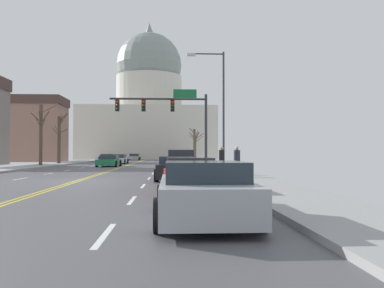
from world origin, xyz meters
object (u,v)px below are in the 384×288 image
Objects in this scene: sedan_oncoming_01 at (119,159)px; sedan_oncoming_00 at (109,161)px; pedestrian_00 at (222,159)px; pickup_truck_near_00 at (181,163)px; bicycle_parked at (219,169)px; sedan_oncoming_03 at (134,157)px; sedan_near_03 at (204,192)px; sedan_near_01 at (176,169)px; pedestrian_01 at (237,160)px; sedan_oncoming_02 at (107,158)px; signal_gantry at (171,111)px; street_lamp_right at (219,100)px; sedan_near_02 at (189,176)px.

sedan_oncoming_00 is at bearing -89.07° from sedan_oncoming_01.
pickup_truck_near_00 is at bearing 118.33° from pedestrian_00.
sedan_oncoming_03 is at bearing 100.18° from bicycle_parked.
pickup_truck_near_00 is 15.35m from sedan_oncoming_00.
sedan_near_03 reaches higher than sedan_oncoming_01.
sedan_near_01 is at bearing -93.63° from pickup_truck_near_00.
bicycle_parked is (9.28, -28.01, -0.08)m from sedan_oncoming_01.
sedan_near_01 is at bearing -133.55° from bicycle_parked.
pedestrian_00 is at bearing 81.29° from sedan_near_03.
sedan_oncoming_01 is at bearing 108.30° from pedestrian_01.
sedan_near_01 is 0.99× the size of sedan_oncoming_02.
signal_gantry is 1.67× the size of sedan_oncoming_01.
sedan_near_03 is at bearing -80.73° from sedan_oncoming_01.
sedan_near_03 is 56.47m from sedan_oncoming_02.
sedan_oncoming_02 is (-9.85, 31.01, -4.20)m from signal_gantry.
street_lamp_right reaches higher than signal_gantry.
bicycle_parked is at bearing 107.99° from pedestrian_01.
sedan_near_01 is 12.63m from sedan_near_03.
sedan_oncoming_01 is at bearing 108.32° from bicycle_parked.
signal_gantry is at bearing 91.21° from sedan_near_01.
sedan_near_03 reaches higher than sedan_oncoming_00.
sedan_near_02 is 28.40m from sedan_oncoming_00.
sedan_near_02 is at bearing -104.14° from pedestrian_00.
signal_gantry is at bearing 108.97° from pedestrian_00.
street_lamp_right reaches higher than sedan_oncoming_03.
sedan_oncoming_01 is 29.26m from pedestrian_00.
street_lamp_right is at bearing -37.01° from pickup_truck_near_00.
bicycle_parked is at bearing -72.81° from signal_gantry.
sedan_near_02 is 0.96× the size of sedan_oncoming_00.
sedan_oncoming_00 is at bearing -80.75° from sedan_oncoming_02.
street_lamp_right is 1.83× the size of sedan_near_02.
sedan_near_01 is at bearing -170.79° from pedestrian_01.
street_lamp_right is at bearing -70.83° from sedan_oncoming_02.
sedan_oncoming_01 reaches higher than sedan_oncoming_00.
signal_gantry is 12.43m from pedestrian_01.
signal_gantry is 1.82× the size of sedan_near_02.
sedan_oncoming_00 is 22.71m from pedestrian_01.
sedan_near_03 is at bearing -78.38° from sedan_oncoming_00.
pedestrian_01 is (2.82, -6.81, 0.33)m from pickup_truck_near_00.
bicycle_parked is (12.68, -40.16, -0.09)m from sedan_oncoming_02.
sedan_near_03 is 15.86m from pedestrian_00.
sedan_near_01 is at bearing -132.35° from pedestrian_00.
sedan_oncoming_01 is at bearing 90.93° from sedan_oncoming_00.
sedan_near_01 is 31.44m from sedan_oncoming_01.
sedan_near_01 is 1.06× the size of sedan_oncoming_03.
sedan_near_03 is at bearing -98.71° from pedestrian_00.
pedestrian_01 reaches higher than bicycle_parked.
sedan_oncoming_03 is 53.33m from pedestrian_00.
sedan_near_03 is 0.98× the size of sedan_oncoming_01.
pedestrian_00 is (9.32, -17.95, 0.52)m from sedan_oncoming_00.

